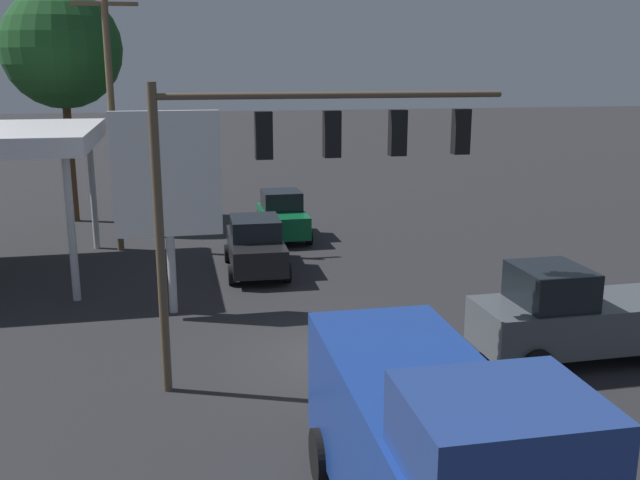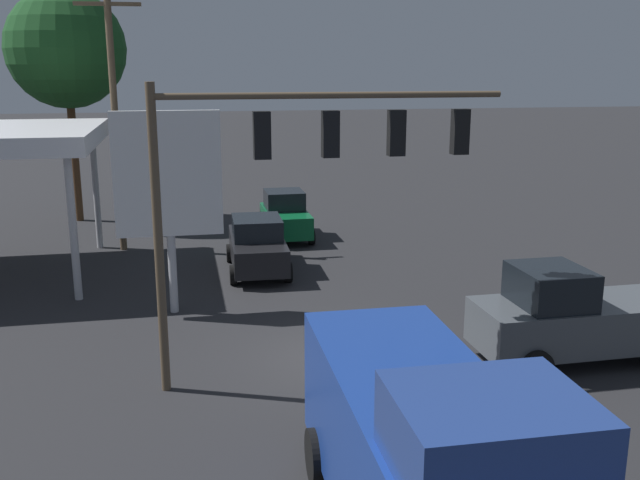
# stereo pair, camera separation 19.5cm
# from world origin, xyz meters

# --- Properties ---
(ground_plane) EXTENTS (200.00, 200.00, 0.00)m
(ground_plane) POSITION_xyz_m (0.00, 0.00, 0.00)
(ground_plane) COLOR #262628
(traffic_signal_assembly) EXTENTS (7.68, 0.43, 6.73)m
(traffic_signal_assembly) POSITION_xyz_m (1.02, 1.06, 5.10)
(traffic_signal_assembly) COLOR brown
(traffic_signal_assembly) RESTS_ON ground
(utility_pole) EXTENTS (2.40, 0.26, 9.83)m
(utility_pole) POSITION_xyz_m (5.91, -12.00, 5.20)
(utility_pole) COLOR brown
(utility_pole) RESTS_ON ground
(price_sign) EXTENTS (3.01, 0.27, 5.84)m
(price_sign) POSITION_xyz_m (3.94, -4.17, 3.95)
(price_sign) COLOR #B7B7BC
(price_sign) RESTS_ON ground
(delivery_truck) EXTENTS (2.62, 6.83, 3.58)m
(delivery_truck) POSITION_xyz_m (0.39, 7.69, 1.69)
(delivery_truck) COLOR navy
(delivery_truck) RESTS_ON ground
(sedan_waiting) EXTENTS (2.17, 4.45, 1.93)m
(sedan_waiting) POSITION_xyz_m (1.06, -7.93, 0.95)
(sedan_waiting) COLOR black
(sedan_waiting) RESTS_ON ground
(hatchback_crossing) EXTENTS (1.97, 3.80, 1.97)m
(hatchback_crossing) POSITION_xyz_m (-0.63, -12.70, 0.95)
(hatchback_crossing) COLOR #0C592D
(hatchback_crossing) RESTS_ON ground
(pickup_parked) EXTENTS (5.22, 2.31, 2.40)m
(pickup_parked) POSITION_xyz_m (-5.65, 1.36, 1.11)
(pickup_parked) COLOR #474C51
(pickup_parked) RESTS_ON ground
(street_tree) EXTENTS (5.24, 5.24, 10.40)m
(street_tree) POSITION_xyz_m (8.31, -18.04, 7.75)
(street_tree) COLOR #4C331E
(street_tree) RESTS_ON ground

